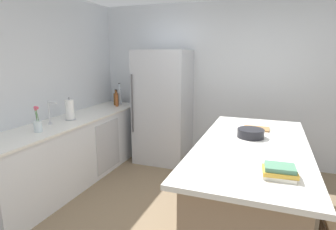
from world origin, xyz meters
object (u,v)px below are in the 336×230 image
at_px(paper_towel_roll, 70,110).
at_px(mixing_bowl, 251,133).
at_px(refrigerator, 163,107).
at_px(sink_faucet, 50,112).
at_px(syrup_bottle, 117,98).
at_px(flower_vase, 38,124).
at_px(soda_bottle, 120,96).
at_px(vinegar_bottle, 117,100).
at_px(cutting_board, 256,129).
at_px(kitchen_island, 249,188).
at_px(cookbook_stack, 280,172).
at_px(whiskey_bottle, 116,99).

bearing_deg(paper_towel_roll, mixing_bowl, -2.36).
xyz_separation_m(refrigerator, sink_faucet, (-0.94, -1.52, 0.14)).
bearing_deg(syrup_bottle, flower_vase, -85.97).
relative_size(paper_towel_roll, soda_bottle, 0.83).
bearing_deg(vinegar_bottle, refrigerator, 9.92).
distance_m(syrup_bottle, cutting_board, 2.73).
bearing_deg(syrup_bottle, soda_bottle, -41.07).
bearing_deg(paper_towel_roll, flower_vase, -84.94).
xyz_separation_m(paper_towel_roll, vinegar_bottle, (0.08, 1.09, -0.03)).
bearing_deg(kitchen_island, syrup_bottle, 145.78).
distance_m(kitchen_island, soda_bottle, 2.93).
bearing_deg(flower_vase, soda_bottle, 91.16).
distance_m(flower_vase, cookbook_stack, 2.60).
relative_size(flower_vase, cutting_board, 1.07).
relative_size(paper_towel_roll, mixing_bowl, 1.15).
bearing_deg(paper_towel_roll, cookbook_stack, -21.16).
height_order(refrigerator, paper_towel_roll, refrigerator).
relative_size(refrigerator, syrup_bottle, 7.75).
height_order(sink_faucet, soda_bottle, soda_bottle).
xyz_separation_m(whiskey_bottle, vinegar_bottle, (0.08, -0.10, -0.00)).
distance_m(cookbook_stack, mixing_bowl, 0.95).
distance_m(refrigerator, whiskey_bottle, 0.88).
xyz_separation_m(sink_faucet, paper_towel_roll, (0.07, 0.29, -0.02)).
bearing_deg(paper_towel_roll, sink_faucet, -102.77).
bearing_deg(cookbook_stack, flower_vase, 171.16).
relative_size(kitchen_island, cookbook_stack, 9.04).
height_order(flower_vase, soda_bottle, soda_bottle).
xyz_separation_m(cookbook_stack, mixing_bowl, (-0.26, 0.92, 0.00)).
xyz_separation_m(kitchen_island, mixing_bowl, (-0.04, 0.21, 0.51)).
bearing_deg(kitchen_island, flower_vase, -172.52).
xyz_separation_m(flower_vase, vinegar_bottle, (0.02, 1.71, 0.02)).
relative_size(flower_vase, soda_bottle, 0.80).
bearing_deg(syrup_bottle, whiskey_bottle, -65.19).
relative_size(soda_bottle, cookbook_stack, 1.54).
bearing_deg(paper_towel_roll, vinegar_bottle, 86.06).
xyz_separation_m(sink_faucet, syrup_bottle, (-0.02, 1.67, -0.06)).
xyz_separation_m(kitchen_island, soda_bottle, (-2.38, 1.60, 0.58)).
xyz_separation_m(syrup_bottle, vinegar_bottle, (0.16, -0.29, 0.01)).
distance_m(soda_bottle, vinegar_bottle, 0.21).
bearing_deg(sink_faucet, flower_vase, -69.87).
bearing_deg(kitchen_island, paper_towel_roll, 172.66).
bearing_deg(mixing_bowl, soda_bottle, 149.37).
height_order(paper_towel_roll, cookbook_stack, paper_towel_roll).
distance_m(soda_bottle, whiskey_bottle, 0.10).
bearing_deg(refrigerator, cookbook_stack, -52.06).
xyz_separation_m(soda_bottle, mixing_bowl, (2.34, -1.39, -0.07)).
bearing_deg(vinegar_bottle, cutting_board, -19.82).
distance_m(kitchen_island, whiskey_bottle, 2.88).
xyz_separation_m(paper_towel_roll, soda_bottle, (0.02, 1.29, 0.02)).
height_order(kitchen_island, cookbook_stack, cookbook_stack).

